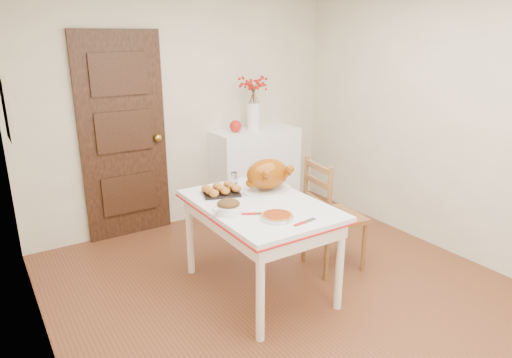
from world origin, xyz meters
TOP-DOWN VIEW (x-y plane):
  - floor at (0.00, 0.00)m, footprint 3.50×4.00m
  - wall_back at (0.00, 2.00)m, footprint 3.50×0.00m
  - wall_left at (-1.75, 0.00)m, footprint 0.00×4.00m
  - wall_right at (1.75, 0.00)m, footprint 0.00×4.00m
  - door_back at (-0.70, 1.97)m, footprint 0.85×0.06m
  - photo_board at (-1.73, 1.20)m, footprint 0.03×0.35m
  - sideboard at (0.74, 1.78)m, footprint 0.98×0.44m
  - kitchen_table at (-0.17, 0.30)m, footprint 0.87×1.27m
  - chair_oak at (0.60, 0.27)m, footprint 0.51×0.51m
  - berry_vase at (0.71, 1.78)m, footprint 0.32×0.32m
  - apple at (0.48, 1.78)m, footprint 0.13×0.13m
  - turkey_platter at (0.03, 0.49)m, footprint 0.49×0.43m
  - pumpkin_pie at (-0.25, -0.04)m, footprint 0.30×0.30m
  - stuffing_dish at (-0.48, 0.25)m, footprint 0.27×0.22m
  - rolls_tray at (-0.33, 0.63)m, footprint 0.35×0.31m
  - pie_server at (-0.12, -0.20)m, footprint 0.21×0.09m
  - carving_knife at (-0.29, 0.09)m, footprint 0.28×0.20m
  - drinking_glass at (-0.10, 0.82)m, footprint 0.07×0.07m
  - shaker_pair at (0.17, 0.81)m, footprint 0.10×0.05m

SIDE VIEW (x-z plane):
  - floor at x=0.00m, z-range 0.00..0.00m
  - kitchen_table at x=-0.17m, z-range 0.00..0.76m
  - sideboard at x=0.74m, z-range 0.00..0.98m
  - chair_oak at x=0.60m, z-range 0.00..1.01m
  - pie_server at x=-0.12m, z-range 0.76..0.77m
  - carving_knife at x=-0.29m, z-range 0.76..0.77m
  - pumpkin_pie at x=-0.25m, z-range 0.76..0.81m
  - rolls_tray at x=-0.33m, z-range 0.76..0.84m
  - shaker_pair at x=0.17m, z-range 0.76..0.85m
  - stuffing_dish at x=-0.48m, z-range 0.76..0.86m
  - drinking_glass at x=-0.10m, z-range 0.76..0.86m
  - turkey_platter at x=0.03m, z-range 0.76..1.03m
  - door_back at x=-0.70m, z-range 0.00..2.06m
  - apple at x=0.48m, z-range 0.98..1.12m
  - wall_back at x=0.00m, z-range 0.00..2.50m
  - wall_left at x=-1.75m, z-range 0.00..2.50m
  - wall_right at x=1.75m, z-range 0.00..2.50m
  - berry_vase at x=0.71m, z-range 0.98..1.60m
  - photo_board at x=-1.73m, z-range 1.27..1.73m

